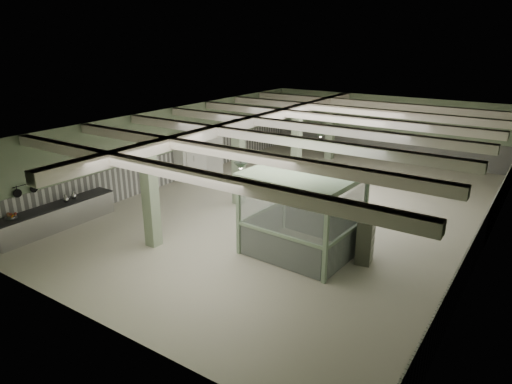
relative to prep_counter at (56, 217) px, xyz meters
The scene contains 35 objects.
floor 9.59m from the prep_counter, 46.95° to the left, with size 20.00×20.00×0.00m, color beige.
ceiling 10.08m from the prep_counter, 46.95° to the left, with size 14.00×20.00×0.02m, color white.
wall_back 18.26m from the prep_counter, 68.96° to the left, with size 14.00×0.02×3.60m, color #98AA88.
wall_front 7.32m from the prep_counter, 24.64° to the right, with size 14.00×0.02×3.60m, color #98AA88.
wall_left 7.14m from the prep_counter, 93.76° to the left, with size 0.02×20.00×3.60m, color #98AA88.
wall_right 15.30m from the prep_counter, 27.34° to the left, with size 0.02×20.00×3.60m, color #98AA88.
wainscot_left 7.02m from the prep_counter, 93.56° to the left, with size 0.05×19.90×1.50m, color silver.
wainscot_right 15.22m from the prep_counter, 27.38° to the left, with size 0.05×19.90×1.50m, color silver.
wainscot_back 18.19m from the prep_counter, 68.93° to the left, with size 13.90×0.05×1.50m, color silver.
girder 8.59m from the prep_counter, 60.01° to the left, with size 0.45×19.90×0.40m, color white.
beam_a 7.20m from the prep_counter, ahead, with size 13.90×0.35×0.32m, color white.
beam_b 7.45m from the prep_counter, 17.00° to the left, with size 13.90×0.35×0.32m, color white.
beam_c 8.47m from the prep_counter, 34.53° to the left, with size 13.90×0.35×0.32m, color white.
beam_d 10.03m from the prep_counter, 46.95° to the left, with size 13.90×0.35×0.32m, color white.
beam_e 11.91m from the prep_counter, 55.46° to the left, with size 13.90×0.35×0.32m, color white.
beam_f 13.98m from the prep_counter, 61.41° to the left, with size 13.90×0.35×0.32m, color white.
beam_g 16.18m from the prep_counter, 65.72° to the left, with size 13.90×0.35×0.32m, color white.
column_a 4.37m from the prep_counter, 13.90° to the left, with size 0.42×0.42×3.60m, color #97AB8A.
column_b 7.36m from the prep_counter, 56.05° to the left, with size 0.42×0.42×3.60m, color #97AB8A.
column_c 11.79m from the prep_counter, 69.83° to the left, with size 0.42×0.42×3.60m, color #97AB8A.
column_d 15.59m from the prep_counter, 74.93° to the left, with size 0.42×0.42×3.60m, color #97AB8A.
hook_rail 1.56m from the prep_counter, 123.02° to the right, with size 0.02×0.02×1.20m, color black.
pendant_front 7.76m from the prep_counter, 15.86° to the left, with size 0.44×0.44×0.22m, color #314132.
pendant_mid 10.61m from the prep_counter, 46.81° to the left, with size 0.44×0.44×0.22m, color #314132.
pendant_back 14.58m from the prep_counter, 60.61° to the left, with size 0.44×0.44×0.22m, color #314132.
prep_counter is the anchor object (origin of this frame).
pitcher_near 1.02m from the prep_counter, 90.31° to the left, with size 0.22×0.25×0.32m, color #ACADB1, non-canonical shape.
pitcher_far 0.75m from the prep_counter, 78.55° to the left, with size 0.22×0.25×0.32m, color #ACADB1, non-canonical shape.
veg_colander 1.67m from the prep_counter, 93.51° to the right, with size 0.42×0.42×0.19m, color #47474C, non-canonical shape.
orange_bowl 1.66m from the prep_counter, 90.20° to the right, with size 0.21×0.21×0.08m, color #B2B2B7.
skillet_near 1.63m from the prep_counter, 107.34° to the right, with size 0.30×0.30×0.04m, color black.
skillet_far 1.31m from the prep_counter, 125.45° to the right, with size 0.28×0.28×0.04m, color black.
walkin_cooler 8.03m from the prep_counter, 90.60° to the left, with size 1.16×2.50×2.29m.
guard_booth 9.25m from the prep_counter, 21.37° to the left, with size 3.57×3.07×2.76m.
filing_cabinet 11.19m from the prep_counter, 19.97° to the left, with size 0.47×0.67×1.44m, color #5D6151.
Camera 1 is at (8.38, -15.91, 6.84)m, focal length 32.00 mm.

